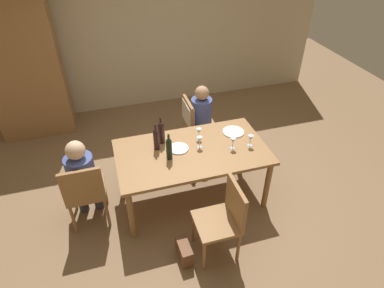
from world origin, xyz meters
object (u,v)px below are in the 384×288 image
(chair_far_right, at_px, (193,120))
(person_man_bearded, at_px, (203,116))
(wine_glass_near_right, at_px, (251,138))
(wine_bottle_tall_green, at_px, (169,148))
(wine_glass_centre, at_px, (200,140))
(chair_left_end, at_px, (85,191))
(wine_bottle_short_olive, at_px, (156,138))
(person_woman_host, at_px, (82,176))
(armoire_cabinet, at_px, (24,69))
(dinner_plate_host, at_px, (179,148))
(dinner_plate_guest_left, at_px, (233,132))
(wine_glass_near_left, at_px, (233,141))
(handbag, at_px, (184,251))
(wine_glass_far, at_px, (199,131))
(wine_bottle_dark_red, at_px, (161,131))
(dining_table, at_px, (192,156))
(chair_near, at_px, (224,216))

(chair_far_right, distance_m, person_man_bearded, 0.16)
(person_man_bearded, xyz_separation_m, wine_glass_near_right, (0.27, -0.98, 0.21))
(wine_bottle_tall_green, distance_m, wine_glass_centre, 0.42)
(chair_left_end, height_order, wine_bottle_short_olive, wine_bottle_short_olive)
(person_woman_host, xyz_separation_m, wine_bottle_tall_green, (0.99, -0.09, 0.24))
(person_woman_host, bearing_deg, armoire_cabinet, 107.93)
(armoire_cabinet, relative_size, dinner_plate_host, 9.06)
(wine_glass_centre, xyz_separation_m, dinner_plate_guest_left, (0.51, 0.17, -0.10))
(person_man_bearded, relative_size, wine_bottle_tall_green, 3.35)
(armoire_cabinet, height_order, wine_glass_near_left, armoire_cabinet)
(wine_bottle_short_olive, bearing_deg, handbag, -87.68)
(wine_bottle_short_olive, bearing_deg, armoire_cabinet, 127.61)
(chair_far_right, bearing_deg, wine_glass_near_right, 23.21)
(chair_far_right, relative_size, wine_bottle_short_olive, 2.66)
(wine_bottle_tall_green, bearing_deg, person_woman_host, 174.96)
(person_man_bearded, height_order, wine_glass_near_left, person_man_bearded)
(chair_far_right, relative_size, wine_bottle_tall_green, 2.76)
(wine_bottle_short_olive, bearing_deg, wine_glass_near_left, -16.10)
(wine_glass_near_right, height_order, wine_glass_far, same)
(wine_bottle_dark_red, height_order, handbag, wine_bottle_dark_red)
(chair_far_right, distance_m, person_woman_host, 1.78)
(wine_glass_near_left, xyz_separation_m, handbag, (-0.83, -0.79, -0.75))
(person_woman_host, distance_m, wine_glass_near_left, 1.78)
(dining_table, distance_m, wine_glass_far, 0.32)
(handbag, bearing_deg, chair_far_right, 70.27)
(wine_glass_near_right, bearing_deg, wine_glass_centre, 166.04)
(wine_bottle_dark_red, height_order, wine_glass_far, wine_bottle_dark_red)
(person_man_bearded, bearing_deg, wine_glass_centre, -21.12)
(wine_bottle_tall_green, bearing_deg, wine_glass_centre, 15.15)
(person_man_bearded, bearing_deg, chair_left_end, -60.53)
(wine_bottle_dark_red, distance_m, dinner_plate_host, 0.29)
(chair_left_end, relative_size, wine_bottle_short_olive, 2.66)
(person_woman_host, height_order, wine_glass_near_right, person_woman_host)
(chair_left_end, height_order, chair_near, same)
(wine_bottle_tall_green, bearing_deg, handbag, -94.21)
(chair_far_right, bearing_deg, wine_bottle_dark_red, -44.01)
(wine_bottle_dark_red, xyz_separation_m, wine_glass_far, (0.46, -0.06, -0.05))
(wine_glass_far, bearing_deg, wine_glass_near_right, -30.02)
(dining_table, xyz_separation_m, dinner_plate_host, (-0.14, 0.08, 0.09))
(person_woman_host, distance_m, person_man_bearded, 1.92)
(wine_glass_near_right, height_order, handbag, wine_glass_near_right)
(chair_far_right, distance_m, wine_bottle_tall_green, 1.14)
(armoire_cabinet, bearing_deg, wine_bottle_short_olive, -52.39)
(wine_bottle_short_olive, xyz_separation_m, wine_glass_far, (0.55, 0.06, -0.04))
(dinner_plate_guest_left, xyz_separation_m, handbag, (-0.97, -1.10, -0.65))
(chair_far_right, relative_size, chair_near, 1.00)
(chair_far_right, distance_m, wine_bottle_dark_red, 0.90)
(armoire_cabinet, bearing_deg, chair_far_right, -30.95)
(wine_glass_far, xyz_separation_m, handbag, (-0.50, -1.10, -0.75))
(dining_table, relative_size, wine_bottle_tall_green, 5.41)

